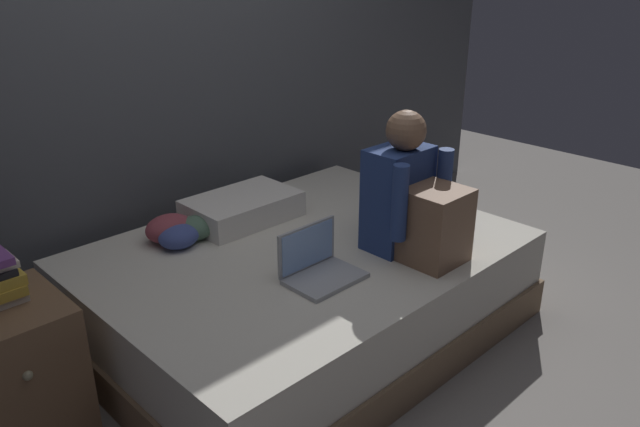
# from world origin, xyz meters

# --- Properties ---
(ground_plane) EXTENTS (8.00, 8.00, 0.00)m
(ground_plane) POSITION_xyz_m (0.00, 0.00, 0.00)
(ground_plane) COLOR gray
(wall_back) EXTENTS (5.60, 0.10, 2.70)m
(wall_back) POSITION_xyz_m (0.00, 1.20, 1.35)
(wall_back) COLOR #4C4F54
(wall_back) RESTS_ON ground_plane
(bed) EXTENTS (2.00, 1.50, 0.46)m
(bed) POSITION_xyz_m (0.20, 0.30, 0.23)
(bed) COLOR #7A6047
(bed) RESTS_ON ground_plane
(nightstand) EXTENTS (0.44, 0.46, 0.58)m
(nightstand) POSITION_xyz_m (-1.10, 0.49, 0.29)
(nightstand) COLOR brown
(nightstand) RESTS_ON ground_plane
(person_sitting) EXTENTS (0.39, 0.44, 0.66)m
(person_sitting) POSITION_xyz_m (0.52, -0.09, 0.71)
(person_sitting) COLOR navy
(person_sitting) RESTS_ON bed
(laptop) EXTENTS (0.32, 0.23, 0.22)m
(laptop) POSITION_xyz_m (0.04, 0.03, 0.52)
(laptop) COLOR #9EA0A5
(laptop) RESTS_ON bed
(pillow) EXTENTS (0.56, 0.36, 0.13)m
(pillow) POSITION_xyz_m (0.19, 0.75, 0.53)
(pillow) COLOR silver
(pillow) RESTS_ON bed
(clothes_pile) EXTENTS (0.32, 0.27, 0.13)m
(clothes_pile) POSITION_xyz_m (-0.19, 0.75, 0.52)
(clothes_pile) COLOR #4C6B56
(clothes_pile) RESTS_ON bed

